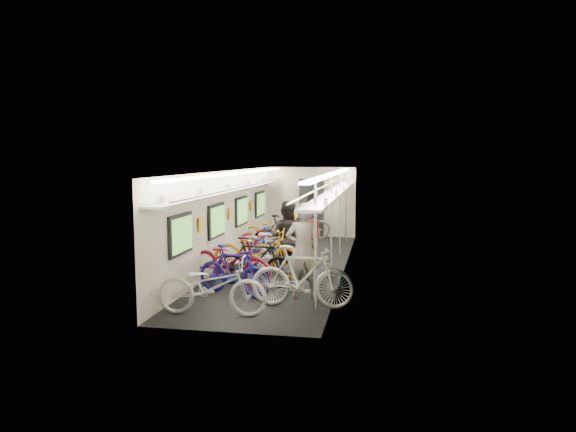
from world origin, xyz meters
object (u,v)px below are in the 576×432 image
at_px(bicycle_0, 212,286).
at_px(backpack, 312,229).
at_px(passenger_mid, 287,238).
at_px(passenger_near, 303,250).
at_px(bicycle_1, 233,271).

bearing_deg(bicycle_0, backpack, -39.79).
bearing_deg(passenger_mid, passenger_near, 122.75).
xyz_separation_m(bicycle_0, backpack, (1.48, 1.96, 0.76)).
height_order(passenger_near, passenger_mid, passenger_near).
bearing_deg(passenger_mid, bicycle_1, 85.52).
bearing_deg(bicycle_1, passenger_mid, 1.30).
distance_m(passenger_near, backpack, 0.66).
bearing_deg(passenger_mid, bicycle_0, 91.86).
bearing_deg(bicycle_1, passenger_near, -65.92).
bearing_deg(backpack, bicycle_1, -151.76).
relative_size(bicycle_1, backpack, 4.44).
bearing_deg(passenger_near, backpack, -114.39).
relative_size(bicycle_0, bicycle_1, 1.17).
bearing_deg(passenger_mid, backpack, 132.20).
height_order(passenger_mid, backpack, passenger_mid).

